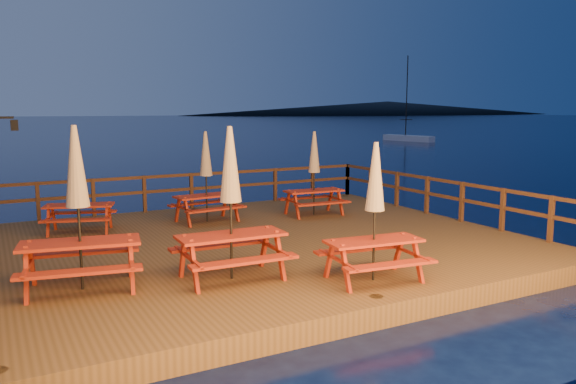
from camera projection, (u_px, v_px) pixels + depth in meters
name	position (u px, v px, depth m)	size (l,w,h in m)	color
ground	(258.00, 256.00, 13.37)	(500.00, 500.00, 0.00)	black
deck	(258.00, 248.00, 13.34)	(12.00, 10.00, 0.40)	#4F3719
deck_piles	(258.00, 268.00, 13.41)	(11.44, 9.44, 1.40)	#3C2113
railing	(229.00, 197.00, 14.74)	(11.80, 9.75, 1.10)	#3C2113
headland_right	(388.00, 108.00, 299.82)	(230.40, 86.40, 7.00)	black
sailboat	(408.00, 138.00, 59.65)	(2.18, 6.23, 9.13)	silver
picnic_table_0	(78.00, 184.00, 13.93)	(1.98, 1.79, 2.35)	maroon
picnic_table_1	(375.00, 210.00, 9.99)	(1.90, 1.63, 2.50)	maroon
picnic_table_2	(206.00, 175.00, 15.25)	(1.87, 1.59, 2.47)	maroon
picnic_table_3	(78.00, 206.00, 9.45)	(2.23, 1.95, 2.82)	maroon
picnic_table_4	(314.00, 172.00, 16.24)	(1.79, 1.50, 2.43)	maroon
picnic_table_5	(231.00, 201.00, 10.06)	(1.99, 1.66, 2.78)	maroon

